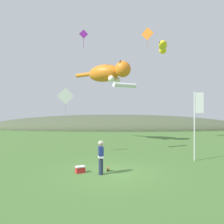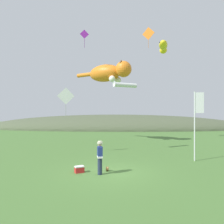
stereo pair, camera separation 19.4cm
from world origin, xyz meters
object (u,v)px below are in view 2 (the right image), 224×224
object	(u,v)px
kite_diamond_white	(66,96)
kite_spool	(107,169)
festival_banner_pole	(197,116)
kite_fish_windsock	(163,46)
kite_diamond_orange	(148,34)
kite_diamond_violet	(84,34)
picnic_cooler	(79,169)
kite_giant_cat	(109,73)
festival_attendant	(100,157)
kite_tube_streamer	(125,85)

from	to	relation	value
kite_diamond_white	kite_spool	bearing A→B (deg)	-52.97
festival_banner_pole	kite_fish_windsock	bearing A→B (deg)	122.32
kite_diamond_orange	kite_diamond_violet	distance (m)	7.25
picnic_cooler	kite_diamond_violet	bearing A→B (deg)	97.28
picnic_cooler	kite_fish_windsock	distance (m)	11.69
kite_giant_cat	kite_diamond_white	size ratio (longest dim) A/B	2.86
festival_attendant	kite_spool	size ratio (longest dim) A/B	6.45
kite_giant_cat	kite_diamond_orange	size ratio (longest dim) A/B	2.71
kite_fish_windsock	kite_diamond_orange	bearing A→B (deg)	92.31
kite_giant_cat	kite_fish_windsock	world-z (taller)	kite_fish_windsock
kite_tube_streamer	festival_attendant	bearing A→B (deg)	-102.95
kite_fish_windsock	kite_diamond_orange	world-z (taller)	kite_diamond_orange
picnic_cooler	kite_tube_streamer	size ratio (longest dim) A/B	0.28
kite_diamond_violet	festival_banner_pole	bearing A→B (deg)	-37.91
kite_tube_streamer	kite_spool	bearing A→B (deg)	-101.06
kite_diamond_violet	kite_fish_windsock	bearing A→B (deg)	-30.22
kite_spool	kite_diamond_orange	xyz separation A→B (m)	(3.95, 12.04, 11.83)
festival_attendant	picnic_cooler	size ratio (longest dim) A/B	3.03
festival_attendant	kite_fish_windsock	world-z (taller)	kite_fish_windsock
kite_tube_streamer	kite_diamond_white	xyz separation A→B (m)	(-4.61, -1.39, -1.02)
festival_attendant	kite_diamond_white	bearing A→B (deg)	120.51
kite_spool	kite_diamond_violet	distance (m)	14.70
kite_fish_windsock	kite_diamond_white	size ratio (longest dim) A/B	1.08
kite_tube_streamer	kite_diamond_orange	xyz separation A→B (m)	(2.79, 6.08, 6.42)
kite_spool	kite_diamond_orange	bearing A→B (deg)	71.84
festival_attendant	festival_banner_pole	size ratio (longest dim) A/B	0.38
kite_diamond_violet	festival_attendant	bearing A→B (deg)	-76.67
festival_attendant	kite_fish_windsock	distance (m)	10.79
festival_attendant	kite_diamond_violet	size ratio (longest dim) A/B	0.99
picnic_cooler	kite_diamond_white	distance (m)	6.83
picnic_cooler	festival_banner_pole	bearing A→B (deg)	22.26
kite_diamond_orange	kite_diamond_violet	size ratio (longest dim) A/B	1.30
picnic_cooler	festival_banner_pole	distance (m)	8.54
kite_spool	kite_fish_windsock	xyz separation A→B (m)	(4.22, 5.40, 8.46)
festival_banner_pole	kite_giant_cat	distance (m)	11.64
kite_diamond_violet	kite_giant_cat	bearing A→B (deg)	39.32
festival_attendant	kite_diamond_orange	xyz separation A→B (m)	(4.31, 12.71, 11.01)
picnic_cooler	kite_giant_cat	distance (m)	13.88
kite_giant_cat	picnic_cooler	bearing A→B (deg)	-95.28
kite_spool	festival_attendant	bearing A→B (deg)	-118.25
kite_diamond_orange	festival_attendant	bearing A→B (deg)	-108.73
kite_spool	kite_fish_windsock	bearing A→B (deg)	52.03
festival_banner_pole	kite_diamond_white	xyz separation A→B (m)	(-9.37, 1.86, 1.46)
kite_spool	festival_banner_pole	xyz separation A→B (m)	(5.93, 2.71, 2.93)
kite_diamond_orange	kite_diamond_white	size ratio (longest dim) A/B	1.05
festival_banner_pole	kite_diamond_white	bearing A→B (deg)	168.77
picnic_cooler	kite_diamond_orange	size ratio (longest dim) A/B	0.25
festival_attendant	kite_diamond_orange	distance (m)	17.36
kite_fish_windsock	kite_diamond_orange	xyz separation A→B (m)	(-0.27, 6.64, 3.37)
picnic_cooler	festival_banner_pole	xyz separation A→B (m)	(7.44, 3.04, 2.89)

